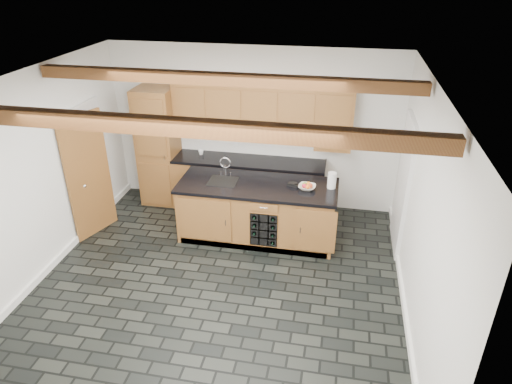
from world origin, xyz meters
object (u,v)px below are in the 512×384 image
at_px(kitchen_scale, 294,184).
at_px(paper_towel, 332,180).
at_px(island, 258,211).
at_px(fruit_bowl, 307,187).

xyz_separation_m(kitchen_scale, paper_towel, (0.57, 0.05, 0.10)).
height_order(island, kitchen_scale, kitchen_scale).
distance_m(kitchen_scale, fruit_bowl, 0.22).
xyz_separation_m(kitchen_scale, fruit_bowl, (0.21, -0.07, 0.01)).
distance_m(island, fruit_bowl, 0.90).
bearing_deg(island, paper_towel, 5.86).
relative_size(fruit_bowl, paper_towel, 1.03).
xyz_separation_m(island, kitchen_scale, (0.54, 0.07, 0.49)).
bearing_deg(island, fruit_bowl, -0.03).
bearing_deg(fruit_bowl, kitchen_scale, 162.02).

